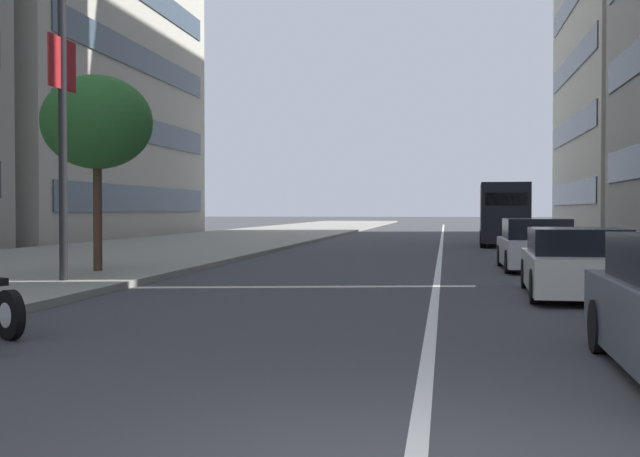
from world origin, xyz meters
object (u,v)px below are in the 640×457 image
street_lamp_with_banners (76,24)px  delivery_van_ahead (504,213)px  street_tree_far_plaza (97,123)px  car_approaching_light (577,264)px  car_lead_in_lane (536,246)px

street_lamp_with_banners → delivery_van_ahead: bearing=-25.5°
delivery_van_ahead → street_tree_far_plaza: (-19.28, 11.25, 2.30)m
car_approaching_light → street_lamp_with_banners: 11.47m
car_lead_in_lane → street_tree_far_plaza: (-3.95, 11.05, 3.17)m
delivery_van_ahead → street_tree_far_plaza: street_tree_far_plaza is taller
car_approaching_light → street_lamp_with_banners: bearing=90.9°
street_lamp_with_banners → car_approaching_light: bearing=-91.4°
car_approaching_light → car_lead_in_lane: size_ratio=1.06×
car_lead_in_lane → delivery_van_ahead: (15.33, -0.19, 0.86)m
street_tree_far_plaza → car_approaching_light: bearing=-105.2°
car_approaching_light → street_lamp_with_banners: street_lamp_with_banners is taller
delivery_van_ahead → car_lead_in_lane: bearing=-178.8°
car_approaching_light → car_lead_in_lane: bearing=2.5°
car_approaching_light → delivery_van_ahead: bearing=1.9°
car_approaching_light → delivery_van_ahead: size_ratio=0.82×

